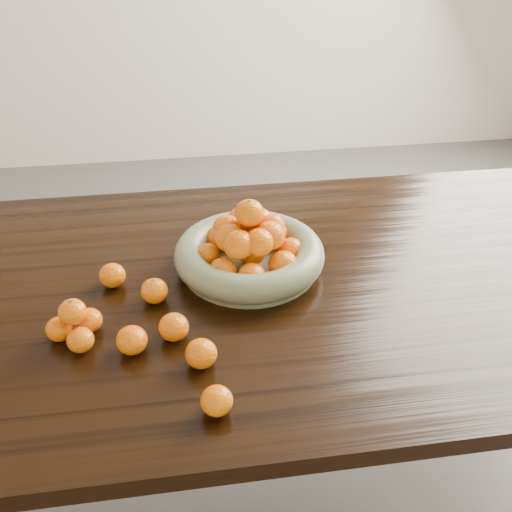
{
  "coord_description": "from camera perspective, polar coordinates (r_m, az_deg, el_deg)",
  "views": [
    {
      "loc": [
        -0.13,
        -1.07,
        1.52
      ],
      "look_at": [
        0.03,
        -0.02,
        0.83
      ],
      "focal_mm": 40.0,
      "sensor_mm": 36.0,
      "label": 1
    }
  ],
  "objects": [
    {
      "name": "loose_orange_0",
      "position": [
        1.26,
        -10.13,
        -3.45
      ],
      "size": [
        0.06,
        0.06,
        0.06
      ],
      "primitive_type": "ellipsoid",
      "color": "orange",
      "rests_on": "dining_table"
    },
    {
      "name": "orange_pyramid",
      "position": [
        1.19,
        -17.62,
        -6.58
      ],
      "size": [
        0.11,
        0.11,
        0.1
      ],
      "rotation": [
        0.0,
        0.0,
        0.33
      ],
      "color": "orange",
      "rests_on": "dining_table"
    },
    {
      "name": "dining_table",
      "position": [
        1.38,
        -1.31,
        -5.57
      ],
      "size": [
        2.0,
        1.0,
        0.75
      ],
      "color": "black",
      "rests_on": "ground"
    },
    {
      "name": "fruit_bowl",
      "position": [
        1.34,
        -0.66,
        0.56
      ],
      "size": [
        0.35,
        0.35,
        0.18
      ],
      "rotation": [
        0.0,
        0.0,
        -0.23
      ],
      "color": "#737C5A",
      "rests_on": "dining_table"
    },
    {
      "name": "loose_orange_2",
      "position": [
        1.09,
        -5.52,
        -9.68
      ],
      "size": [
        0.06,
        0.06,
        0.06
      ],
      "primitive_type": "ellipsoid",
      "color": "orange",
      "rests_on": "dining_table"
    },
    {
      "name": "loose_orange_1",
      "position": [
        1.14,
        -12.31,
        -8.22
      ],
      "size": [
        0.06,
        0.06,
        0.06
      ],
      "primitive_type": "ellipsoid",
      "color": "orange",
      "rests_on": "dining_table"
    },
    {
      "name": "loose_orange_3",
      "position": [
        1.33,
        -14.17,
        -1.9
      ],
      "size": [
        0.06,
        0.06,
        0.06
      ],
      "primitive_type": "ellipsoid",
      "color": "orange",
      "rests_on": "dining_table"
    },
    {
      "name": "ground",
      "position": [
        1.86,
        -1.04,
        -21.67
      ],
      "size": [
        5.0,
        5.0,
        0.0
      ],
      "primitive_type": "plane",
      "color": "#4F4C4A",
      "rests_on": "ground"
    },
    {
      "name": "loose_orange_4",
      "position": [
        1.16,
        -8.22,
        -7.04
      ],
      "size": [
        0.06,
        0.06,
        0.06
      ],
      "primitive_type": "ellipsoid",
      "color": "orange",
      "rests_on": "dining_table"
    },
    {
      "name": "loose_orange_5",
      "position": [
        1.01,
        -3.96,
        -14.24
      ],
      "size": [
        0.06,
        0.06,
        0.05
      ],
      "primitive_type": "ellipsoid",
      "color": "orange",
      "rests_on": "dining_table"
    }
  ]
}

